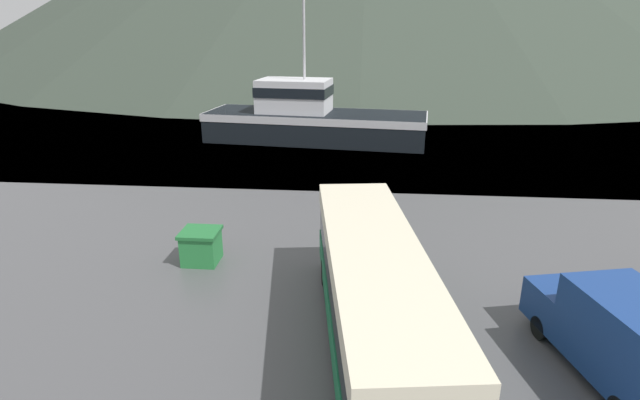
{
  "coord_description": "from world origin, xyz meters",
  "views": [
    {
      "loc": [
        0.21,
        -4.27,
        8.9
      ],
      "look_at": [
        -1.55,
        15.19,
        2.0
      ],
      "focal_mm": 28.0,
      "sensor_mm": 36.0,
      "label": 1
    }
  ],
  "objects_px": {
    "storage_bin": "(201,246)",
    "small_boat": "(356,111)",
    "tour_bus": "(374,292)",
    "delivery_van": "(624,337)",
    "fishing_boat": "(311,118)"
  },
  "relations": [
    {
      "from": "tour_bus",
      "to": "small_boat",
      "type": "distance_m",
      "value": 39.25
    },
    {
      "from": "fishing_boat",
      "to": "small_boat",
      "type": "height_order",
      "value": "fishing_boat"
    },
    {
      "from": "tour_bus",
      "to": "delivery_van",
      "type": "distance_m",
      "value": 6.48
    },
    {
      "from": "delivery_van",
      "to": "storage_bin",
      "type": "distance_m",
      "value": 14.3
    },
    {
      "from": "delivery_van",
      "to": "small_boat",
      "type": "distance_m",
      "value": 40.73
    },
    {
      "from": "storage_bin",
      "to": "small_boat",
      "type": "distance_m",
      "value": 34.61
    },
    {
      "from": "storage_bin",
      "to": "delivery_van",
      "type": "bearing_deg",
      "value": -23.88
    },
    {
      "from": "small_boat",
      "to": "fishing_boat",
      "type": "bearing_deg",
      "value": 52.53
    },
    {
      "from": "delivery_van",
      "to": "storage_bin",
      "type": "height_order",
      "value": "delivery_van"
    },
    {
      "from": "tour_bus",
      "to": "small_boat",
      "type": "height_order",
      "value": "tour_bus"
    },
    {
      "from": "delivery_van",
      "to": "small_boat",
      "type": "height_order",
      "value": "delivery_van"
    },
    {
      "from": "fishing_boat",
      "to": "small_boat",
      "type": "xyz_separation_m",
      "value": [
        3.34,
        12.04,
        -1.38
      ]
    },
    {
      "from": "storage_bin",
      "to": "fishing_boat",
      "type": "bearing_deg",
      "value": 84.86
    },
    {
      "from": "tour_bus",
      "to": "storage_bin",
      "type": "bearing_deg",
      "value": 135.12
    },
    {
      "from": "delivery_van",
      "to": "small_boat",
      "type": "xyz_separation_m",
      "value": [
        -7.73,
        39.98,
        -0.89
      ]
    }
  ]
}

